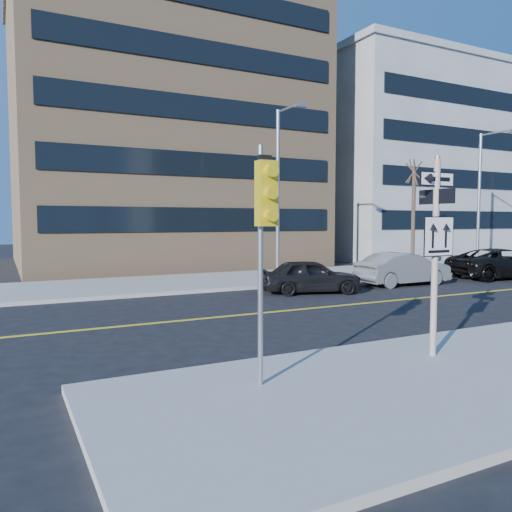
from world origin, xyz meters
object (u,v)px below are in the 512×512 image
parked_car_b (403,269)px  streetlight_a (280,182)px  traffic_signal (265,214)px  street_tree_west (414,175)px  parked_car_a (311,276)px  streetlight_b (483,190)px  sign_pole (436,244)px  parked_car_c (502,263)px

parked_car_b → streetlight_a: streetlight_a is taller
parked_car_b → traffic_signal: bearing=129.3°
traffic_signal → streetlight_a: 15.72m
parked_car_b → street_tree_west: 7.82m
streetlight_a → street_tree_west: (9.00, 0.54, 0.77)m
street_tree_west → streetlight_a: bearing=-176.5°
traffic_signal → streetlight_a: streetlight_a is taller
parked_car_a → streetlight_b: size_ratio=0.51×
sign_pole → streetlight_a: bearing=73.2°
street_tree_west → traffic_signal: bearing=-140.6°
sign_pole → parked_car_c: size_ratio=0.74×
parked_car_a → street_tree_west: (9.74, 4.33, 4.83)m
sign_pole → streetlight_b: size_ratio=0.51×
parked_car_a → streetlight_a: size_ratio=0.51×
traffic_signal → streetlight_b: 25.83m
streetlight_a → street_tree_west: 9.05m
streetlight_a → parked_car_c: bearing=-19.6°
traffic_signal → street_tree_west: street_tree_west is taller
traffic_signal → parked_car_c: 21.19m
traffic_signal → sign_pole: bearing=2.1°
traffic_signal → streetlight_b: bearing=31.4°
sign_pole → streetlight_b: streetlight_b is taller
sign_pole → traffic_signal: size_ratio=1.02×
streetlight_a → street_tree_west: streetlight_a is taller
parked_car_c → streetlight_b: 6.42m
parked_car_b → street_tree_west: size_ratio=0.71×
streetlight_a → parked_car_a: bearing=-101.1°
streetlight_b → parked_car_c: bearing=-130.2°
parked_car_c → streetlight_a: (-10.76, 3.84, 3.99)m
parked_car_b → parked_car_a: bearing=93.0°
parked_car_c → street_tree_west: street_tree_west is taller
parked_car_a → sign_pole: bearing=178.7°
parked_car_a → parked_car_c: (11.50, -0.06, 0.07)m
street_tree_west → parked_car_a: bearing=-156.0°
parked_car_b → parked_car_c: size_ratio=0.82×
parked_car_a → parked_car_c: size_ratio=0.74×
parked_car_c → streetlight_a: 12.10m
parked_car_a → street_tree_west: bearing=-48.4°
parked_car_c → streetlight_a: bearing=79.1°
street_tree_west → sign_pole: bearing=-133.3°
parked_car_a → parked_car_b: 5.14m
sign_pole → parked_car_c: (14.76, 9.43, -1.67)m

